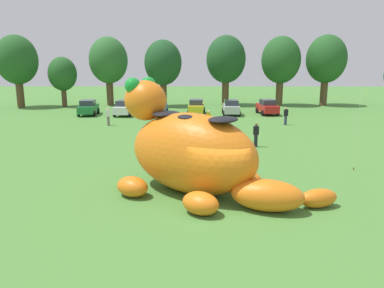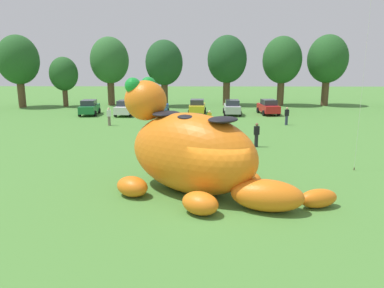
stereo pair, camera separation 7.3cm
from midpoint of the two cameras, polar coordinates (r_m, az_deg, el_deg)
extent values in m
plane|color=#4C8438|center=(15.38, 3.86, -9.52)|extent=(160.00, 160.00, 0.00)
ellipsoid|color=orange|center=(16.35, -0.17, -1.45)|extent=(7.14, 6.37, 3.64)
ellipsoid|color=orange|center=(17.72, -7.42, 6.78)|extent=(2.83, 2.79, 1.92)
sphere|color=green|center=(17.48, -9.38, 9.01)|extent=(0.77, 0.77, 0.77)
sphere|color=green|center=(18.24, -7.00, 9.22)|extent=(0.77, 0.77, 0.77)
ellipsoid|color=black|center=(16.92, -4.17, 4.76)|extent=(1.79, 1.86, 0.24)
ellipsoid|color=black|center=(16.03, -0.18, 4.36)|extent=(1.79, 1.86, 0.24)
ellipsoid|color=black|center=(15.14, 4.78, 3.84)|extent=(1.79, 1.86, 0.24)
ellipsoid|color=orange|center=(16.40, -9.45, -6.59)|extent=(1.91, 1.81, 0.89)
ellipsoid|color=orange|center=(19.30, -0.89, -3.49)|extent=(1.91, 1.81, 0.89)
ellipsoid|color=orange|center=(14.35, 1.20, -9.26)|extent=(1.91, 1.81, 0.89)
ellipsoid|color=orange|center=(17.35, 8.26, -5.48)|extent=(1.91, 1.81, 0.89)
ellipsoid|color=orange|center=(14.91, 11.55, -7.87)|extent=(3.19, 2.17, 1.27)
ellipsoid|color=orange|center=(15.86, 19.07, -8.02)|extent=(1.82, 1.21, 0.78)
cube|color=#1E7238|center=(43.27, -15.97, 5.34)|extent=(2.05, 4.23, 0.80)
cube|color=#2D333D|center=(43.05, -16.06, 6.24)|extent=(1.66, 2.09, 0.60)
cylinder|color=black|center=(44.73, -16.69, 5.00)|extent=(0.29, 0.66, 0.64)
cylinder|color=black|center=(44.40, -14.54, 5.07)|extent=(0.29, 0.66, 0.64)
cylinder|color=black|center=(42.27, -17.41, 4.55)|extent=(0.29, 0.66, 0.64)
cylinder|color=black|center=(41.92, -15.14, 4.62)|extent=(0.29, 0.66, 0.64)
cube|color=white|center=(41.94, -10.51, 5.40)|extent=(1.99, 4.21, 0.80)
cube|color=#2D333D|center=(41.72, -10.60, 6.33)|extent=(1.63, 2.07, 0.60)
cylinder|color=black|center=(43.44, -11.14, 5.08)|extent=(0.29, 0.66, 0.64)
cylinder|color=black|center=(43.00, -8.95, 5.09)|extent=(0.29, 0.66, 0.64)
cylinder|color=black|center=(41.02, -12.10, 4.61)|extent=(0.29, 0.66, 0.64)
cylinder|color=black|center=(40.56, -9.80, 4.62)|extent=(0.29, 0.66, 0.64)
cube|color=#2347B7|center=(41.58, -5.29, 5.50)|extent=(1.71, 4.10, 0.80)
cube|color=#2D333D|center=(41.35, -5.33, 6.43)|extent=(1.50, 1.97, 0.60)
cylinder|color=black|center=(42.97, -6.24, 5.17)|extent=(0.24, 0.64, 0.64)
cylinder|color=black|center=(42.80, -3.97, 5.18)|extent=(0.24, 0.64, 0.64)
cylinder|color=black|center=(40.47, -6.67, 4.70)|extent=(0.24, 0.64, 0.64)
cylinder|color=black|center=(40.29, -4.26, 4.72)|extent=(0.24, 0.64, 0.64)
cube|color=yellow|center=(42.37, 0.64, 5.68)|extent=(1.89, 4.18, 0.80)
cube|color=#2D333D|center=(42.15, 0.63, 6.60)|extent=(1.59, 2.04, 0.60)
cylinder|color=black|center=(43.73, -0.39, 5.37)|extent=(0.27, 0.65, 0.64)
cylinder|color=black|center=(43.65, 1.84, 5.35)|extent=(0.27, 0.65, 0.64)
cylinder|color=black|center=(41.21, -0.63, 4.93)|extent=(0.27, 0.65, 0.64)
cylinder|color=black|center=(41.13, 1.74, 4.91)|extent=(0.27, 0.65, 0.64)
cube|color=#B7BABF|center=(41.99, 6.09, 5.55)|extent=(1.80, 4.14, 0.80)
cube|color=#2D333D|center=(41.77, 6.12, 6.48)|extent=(1.54, 2.00, 0.60)
cylinder|color=black|center=(43.25, 4.84, 5.24)|extent=(0.26, 0.65, 0.64)
cylinder|color=black|center=(43.37, 7.09, 5.21)|extent=(0.26, 0.65, 0.64)
cylinder|color=black|center=(40.74, 5.00, 4.79)|extent=(0.26, 0.65, 0.64)
cylinder|color=black|center=(40.86, 7.39, 4.76)|extent=(0.26, 0.65, 0.64)
cube|color=red|center=(43.08, 11.66, 5.54)|extent=(2.07, 4.24, 0.80)
cube|color=#2D333D|center=(42.86, 11.76, 6.44)|extent=(1.67, 2.10, 0.60)
cylinder|color=black|center=(44.12, 10.12, 5.24)|extent=(0.30, 0.66, 0.64)
cylinder|color=black|center=(44.58, 12.24, 5.22)|extent=(0.30, 0.66, 0.64)
cylinder|color=black|center=(41.68, 10.99, 4.78)|extent=(0.30, 0.66, 0.64)
cylinder|color=black|center=(42.17, 13.23, 4.77)|extent=(0.30, 0.66, 0.64)
cylinder|color=brown|center=(54.01, -25.35, 6.97)|extent=(0.95, 0.95, 3.32)
ellipsoid|color=#235623|center=(53.85, -25.81, 11.81)|extent=(5.31, 5.31, 6.37)
cylinder|color=brown|center=(52.75, -19.42, 6.82)|extent=(0.67, 0.67, 2.34)
ellipsoid|color=#235623|center=(52.56, -19.68, 10.31)|extent=(3.74, 3.74, 4.49)
cylinder|color=brown|center=(52.84, -12.76, 7.74)|extent=(0.94, 0.94, 3.29)
ellipsoid|color=#2D662D|center=(52.68, -13.01, 12.67)|extent=(5.27, 5.27, 6.32)
cylinder|color=brown|center=(50.22, -4.52, 7.68)|extent=(0.89, 0.89, 3.12)
ellipsoid|color=#1E4C23|center=(50.05, -4.60, 12.59)|extent=(4.99, 4.99, 5.99)
cylinder|color=brown|center=(51.67, 5.20, 7.94)|extent=(0.96, 0.96, 3.36)
ellipsoid|color=#1E4C23|center=(51.51, 5.31, 13.09)|extent=(5.38, 5.38, 6.46)
cylinder|color=brown|center=(52.58, 13.47, 7.70)|extent=(0.95, 0.95, 3.31)
ellipsoid|color=#235623|center=(52.42, 13.73, 12.68)|extent=(5.30, 5.30, 6.36)
cylinder|color=brown|center=(54.40, 19.90, 7.49)|extent=(0.97, 0.97, 3.38)
ellipsoid|color=#235623|center=(54.26, 20.27, 12.40)|extent=(5.42, 5.42, 6.50)
cylinder|color=black|center=(25.99, 9.87, 0.51)|extent=(0.26, 0.26, 0.88)
cube|color=black|center=(25.84, 9.94, 2.11)|extent=(0.38, 0.22, 0.60)
sphere|color=brown|center=(25.77, 9.97, 3.03)|extent=(0.22, 0.22, 0.22)
cylinder|color=#726656|center=(35.34, -13.03, 3.53)|extent=(0.26, 0.26, 0.88)
cube|color=white|center=(35.24, -13.09, 4.72)|extent=(0.38, 0.22, 0.60)
sphere|color=beige|center=(35.19, -13.13, 5.40)|extent=(0.22, 0.22, 0.22)
cylinder|color=#2D334C|center=(35.96, 14.39, 3.61)|extent=(0.26, 0.26, 0.88)
cube|color=black|center=(35.86, 14.45, 4.78)|extent=(0.38, 0.22, 0.60)
sphere|color=tan|center=(35.81, 14.49, 5.44)|extent=(0.22, 0.22, 0.22)
cylinder|color=#2D334C|center=(32.44, 2.55, 3.06)|extent=(0.26, 0.26, 0.88)
cube|color=gold|center=(32.33, 2.56, 4.35)|extent=(0.38, 0.22, 0.60)
sphere|color=beige|center=(32.27, 2.57, 5.09)|extent=(0.22, 0.22, 0.22)
cylinder|color=brown|center=(22.03, 23.91, -3.55)|extent=(0.06, 0.06, 0.15)
cylinder|color=silver|center=(21.28, 25.33, 11.82)|extent=(0.01, 0.01, 11.58)
camera|label=1|loc=(0.04, -90.12, -0.03)|focal=34.03mm
camera|label=2|loc=(0.04, 89.88, 0.03)|focal=34.03mm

